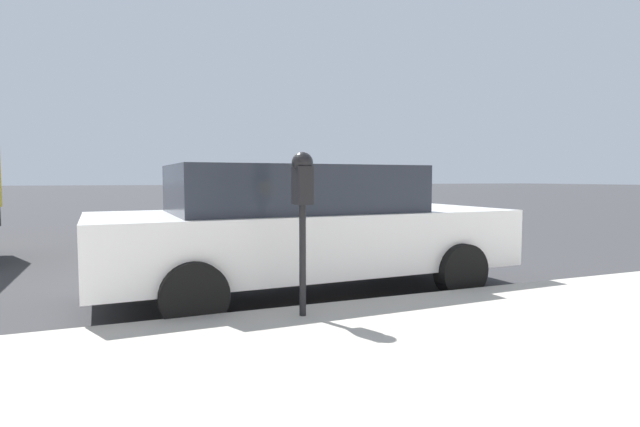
{
  "coord_description": "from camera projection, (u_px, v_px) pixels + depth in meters",
  "views": [
    {
      "loc": [
        -6.72,
        2.16,
        1.39
      ],
      "look_at": [
        -2.49,
        0.46,
        1.07
      ],
      "focal_mm": 28.0,
      "sensor_mm": 36.0,
      "label": 1
    }
  ],
  "objects": [
    {
      "name": "parking_meter",
      "position": [
        302.0,
        191.0,
        4.43
      ],
      "size": [
        0.21,
        0.19,
        1.47
      ],
      "color": "black",
      "rests_on": "sidewalk"
    },
    {
      "name": "car_white",
      "position": [
        305.0,
        227.0,
        5.99
      ],
      "size": [
        2.21,
        5.04,
        1.55
      ],
      "rotation": [
        0.0,
        0.0,
        3.18
      ],
      "color": "silver",
      "rests_on": "ground_plane"
    },
    {
      "name": "ground_plane",
      "position": [
        285.0,
        276.0,
        7.12
      ],
      "size": [
        220.0,
        220.0,
        0.0
      ],
      "primitive_type": "plane",
      "color": "#333335"
    }
  ]
}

